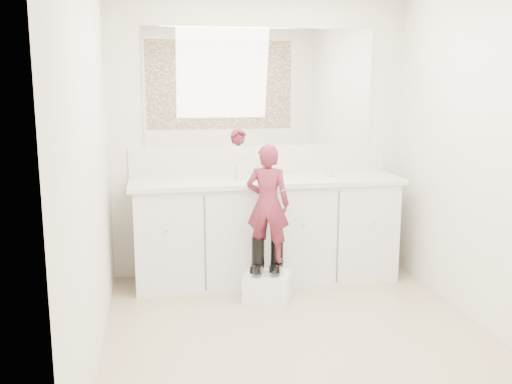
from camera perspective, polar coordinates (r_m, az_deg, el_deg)
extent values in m
plane|color=#8E805D|center=(3.92, 4.66, -14.56)|extent=(3.00, 3.00, 0.00)
plane|color=beige|center=(5.03, 0.43, 5.37)|extent=(2.60, 0.00, 2.60)
plane|color=beige|center=(2.18, 15.39, -2.20)|extent=(2.60, 0.00, 2.60)
plane|color=beige|center=(3.47, -16.28, 2.47)|extent=(0.00, 3.00, 3.00)
plane|color=beige|center=(4.11, 22.75, 3.31)|extent=(0.00, 3.00, 3.00)
cube|color=silver|center=(4.90, 1.02, -4.00)|extent=(2.20, 0.55, 0.85)
cube|color=beige|center=(4.79, 1.07, 1.11)|extent=(2.28, 0.58, 0.04)
cube|color=beige|center=(5.03, 0.45, 3.26)|extent=(2.28, 0.03, 0.25)
cube|color=white|center=(4.99, 0.46, 10.40)|extent=(2.00, 0.02, 1.00)
cube|color=#472819|center=(2.14, 15.88, 9.68)|extent=(2.00, 0.01, 1.20)
cylinder|color=silver|center=(4.94, 0.69, 2.23)|extent=(0.08, 0.08, 0.10)
imported|color=beige|center=(4.93, 7.37, 2.04)|extent=(0.10, 0.10, 0.08)
imported|color=beige|center=(4.77, -1.50, 2.51)|extent=(0.10, 0.10, 0.20)
cube|color=white|center=(4.53, 1.15, -9.42)|extent=(0.42, 0.39, 0.22)
imported|color=#A0314A|center=(4.35, 1.18, -1.15)|extent=(0.39, 0.33, 0.91)
cylinder|color=#CD4F89|center=(4.30, 2.21, -0.01)|extent=(0.13, 0.06, 0.06)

